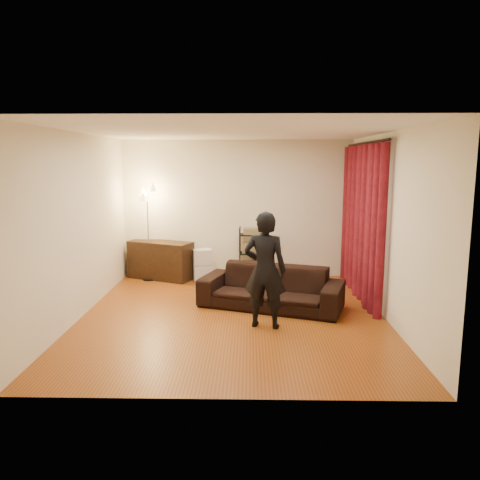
{
  "coord_description": "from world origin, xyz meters",
  "views": [
    {
      "loc": [
        0.25,
        -6.72,
        2.29
      ],
      "look_at": [
        0.1,
        0.3,
        1.1
      ],
      "focal_mm": 35.0,
      "sensor_mm": 36.0,
      "label": 1
    }
  ],
  "objects_px": {
    "storage_boxes": "(203,264)",
    "wire_shelf": "(252,253)",
    "person": "(265,270)",
    "media_cabinet": "(161,260)",
    "sofa": "(271,287)",
    "floor_lamp": "(148,234)"
  },
  "relations": [
    {
      "from": "person",
      "to": "storage_boxes",
      "type": "relative_size",
      "value": 2.68
    },
    {
      "from": "person",
      "to": "media_cabinet",
      "type": "height_order",
      "value": "person"
    },
    {
      "from": "sofa",
      "to": "wire_shelf",
      "type": "bearing_deg",
      "value": 117.72
    },
    {
      "from": "sofa",
      "to": "media_cabinet",
      "type": "height_order",
      "value": "media_cabinet"
    },
    {
      "from": "sofa",
      "to": "person",
      "type": "relative_size",
      "value": 1.36
    },
    {
      "from": "person",
      "to": "floor_lamp",
      "type": "bearing_deg",
      "value": -37.03
    },
    {
      "from": "sofa",
      "to": "media_cabinet",
      "type": "distance_m",
      "value": 2.76
    },
    {
      "from": "sofa",
      "to": "person",
      "type": "distance_m",
      "value": 1.01
    },
    {
      "from": "person",
      "to": "wire_shelf",
      "type": "height_order",
      "value": "person"
    },
    {
      "from": "floor_lamp",
      "to": "person",
      "type": "bearing_deg",
      "value": -49.99
    },
    {
      "from": "sofa",
      "to": "person",
      "type": "xyz_separation_m",
      "value": [
        -0.12,
        -0.88,
        0.49
      ]
    },
    {
      "from": "floor_lamp",
      "to": "wire_shelf",
      "type": "bearing_deg",
      "value": 4.29
    },
    {
      "from": "media_cabinet",
      "to": "wire_shelf",
      "type": "xyz_separation_m",
      "value": [
        1.79,
        0.05,
        0.14
      ]
    },
    {
      "from": "media_cabinet",
      "to": "wire_shelf",
      "type": "bearing_deg",
      "value": 24.39
    },
    {
      "from": "media_cabinet",
      "to": "storage_boxes",
      "type": "distance_m",
      "value": 0.84
    },
    {
      "from": "storage_boxes",
      "to": "wire_shelf",
      "type": "bearing_deg",
      "value": 6.63
    },
    {
      "from": "wire_shelf",
      "to": "storage_boxes",
      "type": "bearing_deg",
      "value": 172.2
    },
    {
      "from": "person",
      "to": "wire_shelf",
      "type": "bearing_deg",
      "value": -73.42
    },
    {
      "from": "storage_boxes",
      "to": "floor_lamp",
      "type": "distance_m",
      "value": 1.21
    },
    {
      "from": "sofa",
      "to": "floor_lamp",
      "type": "height_order",
      "value": "floor_lamp"
    },
    {
      "from": "person",
      "to": "wire_shelf",
      "type": "distance_m",
      "value": 2.75
    },
    {
      "from": "media_cabinet",
      "to": "floor_lamp",
      "type": "relative_size",
      "value": 0.69
    }
  ]
}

